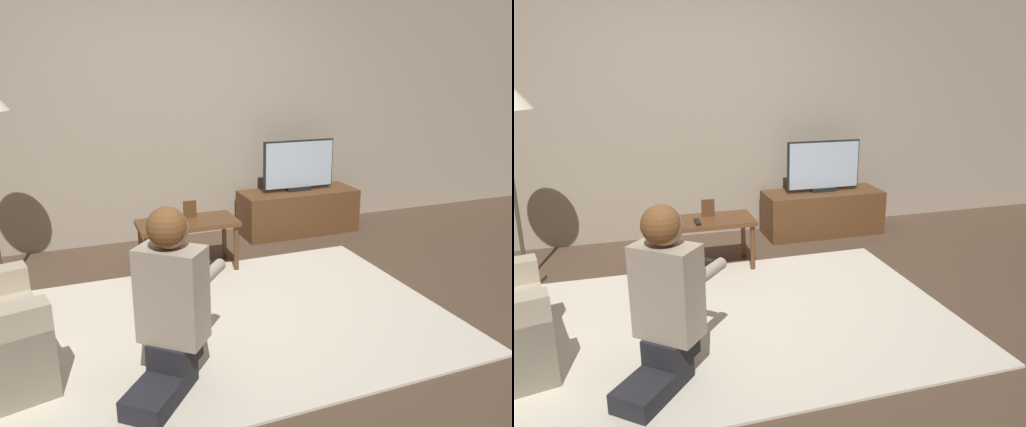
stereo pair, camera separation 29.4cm
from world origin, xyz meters
The scene contains 9 objects.
ground_plane centered at (0.00, 0.00, 0.00)m, with size 10.00×10.00×0.00m, color brown.
wall_back centered at (0.00, 1.93, 1.30)m, with size 10.00×0.06×2.60m.
rug centered at (0.00, 0.00, 0.01)m, with size 2.86×1.99×0.02m.
tv_stand centered at (1.25, 1.58, 0.22)m, with size 1.19×0.46×0.44m.
tv centered at (1.25, 1.59, 0.70)m, with size 0.76×0.08×0.51m.
coffee_table centered at (-0.06, 0.98, 0.38)m, with size 0.81×0.40×0.43m.
person_kneeling centered at (-0.51, -0.53, 0.51)m, with size 0.70×0.77×0.98m.
picture_frame centered at (-0.02, 1.05, 0.51)m, with size 0.11×0.01×0.15m.
remote centered at (-0.13, 0.90, 0.44)m, with size 0.04×0.15×0.02m.
Camera 2 is at (-0.68, -2.94, 1.64)m, focal length 35.00 mm.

